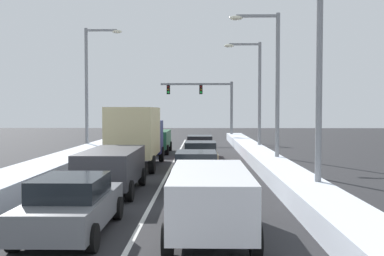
# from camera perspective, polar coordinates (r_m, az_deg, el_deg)

# --- Properties ---
(ground_plane) EXTENTS (120.00, 120.00, 0.00)m
(ground_plane) POSITION_cam_1_polar(r_m,az_deg,el_deg) (22.01, -3.29, -6.10)
(ground_plane) COLOR #28282B
(lane_stripe_between_right_lane_and_center_lane) EXTENTS (0.14, 45.94, 0.01)m
(lane_stripe_between_right_lane_and_center_lane) POSITION_cam_1_polar(r_m,az_deg,el_deg) (26.14, -2.59, -4.77)
(lane_stripe_between_right_lane_and_center_lane) COLOR silver
(lane_stripe_between_right_lane_and_center_lane) RESTS_ON ground
(snow_bank_right_shoulder) EXTENTS (1.58, 45.94, 0.74)m
(snow_bank_right_shoulder) POSITION_cam_1_polar(r_m,az_deg,el_deg) (26.29, 9.04, -3.95)
(snow_bank_right_shoulder) COLOR silver
(snow_bank_right_shoulder) RESTS_ON ground
(snow_bank_left_shoulder) EXTENTS (2.14, 45.94, 0.86)m
(snow_bank_left_shoulder) POSITION_cam_1_polar(r_m,az_deg,el_deg) (26.96, -13.93, -3.71)
(snow_bank_left_shoulder) COLOR silver
(snow_bank_left_shoulder) RESTS_ON ground
(suv_white_right_lane_nearest) EXTENTS (2.16, 4.90, 1.67)m
(suv_white_right_lane_nearest) POSITION_cam_1_polar(r_m,az_deg,el_deg) (11.52, 2.31, -8.63)
(suv_white_right_lane_nearest) COLOR silver
(suv_white_right_lane_nearest) RESTS_ON ground
(sedan_silver_right_lane_second) EXTENTS (2.00, 4.50, 1.51)m
(sedan_silver_right_lane_second) POSITION_cam_1_polar(r_m,az_deg,el_deg) (18.52, 0.54, -5.29)
(sedan_silver_right_lane_second) COLOR #B7BABF
(sedan_silver_right_lane_second) RESTS_ON ground
(sedan_tan_right_lane_third) EXTENTS (2.00, 4.50, 1.51)m
(sedan_tan_right_lane_third) POSITION_cam_1_polar(r_m,az_deg,el_deg) (24.33, 1.08, -3.49)
(sedan_tan_right_lane_third) COLOR #937F60
(sedan_tan_right_lane_third) RESTS_ON ground
(sedan_red_right_lane_fourth) EXTENTS (2.00, 4.50, 1.51)m
(sedan_red_right_lane_fourth) POSITION_cam_1_polar(r_m,az_deg,el_deg) (30.20, 1.00, -2.37)
(sedan_red_right_lane_fourth) COLOR maroon
(sedan_red_right_lane_fourth) RESTS_ON ground
(sedan_gray_center_lane_nearest) EXTENTS (2.00, 4.50, 1.51)m
(sedan_gray_center_lane_nearest) POSITION_cam_1_polar(r_m,az_deg,el_deg) (12.11, -15.02, -9.39)
(sedan_gray_center_lane_nearest) COLOR slate
(sedan_gray_center_lane_nearest) RESTS_ON ground
(suv_charcoal_center_lane_second) EXTENTS (2.16, 4.90, 1.67)m
(suv_charcoal_center_lane_second) POSITION_cam_1_polar(r_m,az_deg,el_deg) (17.71, -10.17, -4.85)
(suv_charcoal_center_lane_second) COLOR #38383D
(suv_charcoal_center_lane_second) RESTS_ON ground
(box_truck_center_lane_third) EXTENTS (2.53, 7.20, 3.36)m
(box_truck_center_lane_third) POSITION_cam_1_polar(r_m,az_deg,el_deg) (25.22, -7.06, -0.71)
(box_truck_center_lane_third) COLOR navy
(box_truck_center_lane_third) RESTS_ON ground
(suv_green_center_lane_fourth) EXTENTS (2.16, 4.90, 1.67)m
(suv_green_center_lane_fourth) POSITION_cam_1_polar(r_m,az_deg,el_deg) (33.89, -4.61, -1.45)
(suv_green_center_lane_fourth) COLOR #1E5633
(suv_green_center_lane_fourth) RESTS_ON ground
(traffic_light_gantry) EXTENTS (7.54, 0.47, 6.20)m
(traffic_light_gantry) POSITION_cam_1_polar(r_m,az_deg,el_deg) (46.79, 2.21, 3.83)
(traffic_light_gantry) COLOR slate
(traffic_light_gantry) RESTS_ON ground
(street_lamp_right_near) EXTENTS (2.66, 0.36, 7.65)m
(street_lamp_right_near) POSITION_cam_1_polar(r_m,az_deg,el_deg) (15.94, 14.55, 7.30)
(street_lamp_right_near) COLOR gray
(street_lamp_right_near) RESTS_ON ground
(street_lamp_right_mid) EXTENTS (2.66, 0.36, 8.32)m
(street_lamp_right_mid) POSITION_cam_1_polar(r_m,az_deg,el_deg) (24.15, 10.00, 6.42)
(street_lamp_right_mid) COLOR gray
(street_lamp_right_mid) RESTS_ON ground
(street_lamp_right_far) EXTENTS (2.66, 0.36, 8.06)m
(street_lamp_right_far) POSITION_cam_1_polar(r_m,az_deg,el_deg) (32.42, 7.96, 5.12)
(street_lamp_right_far) COLOR gray
(street_lamp_right_far) RESTS_ON ground
(street_lamp_left_mid) EXTENTS (2.66, 0.36, 9.00)m
(street_lamp_left_mid) POSITION_cam_1_polar(r_m,az_deg,el_deg) (32.65, -12.72, 5.93)
(street_lamp_left_mid) COLOR gray
(street_lamp_left_mid) RESTS_ON ground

